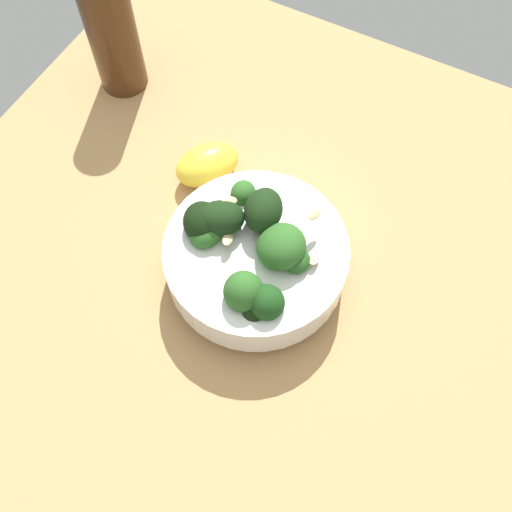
{
  "coord_description": "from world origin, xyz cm",
  "views": [
    {
      "loc": [
        15.38,
        -27.17,
        56.5
      ],
      "look_at": [
        2.52,
        -3.01,
        4.0
      ],
      "focal_mm": 41.29,
      "sensor_mm": 36.0,
      "label": 1
    }
  ],
  "objects": [
    {
      "name": "ground_plane",
      "position": [
        0.0,
        0.0,
        -2.15
      ],
      "size": [
        70.82,
        70.82,
        4.3
      ],
      "primitive_type": "cube",
      "color": "tan"
    },
    {
      "name": "bowl_of_broccoli",
      "position": [
        2.38,
        -3.14,
        4.26
      ],
      "size": [
        18.52,
        18.52,
        10.15
      ],
      "color": "white",
      "rests_on": "ground_plane"
    },
    {
      "name": "lemon_wedge",
      "position": [
        -8.33,
        5.6,
        2.16
      ],
      "size": [
        8.24,
        9.0,
        4.31
      ],
      "primitive_type": "ellipsoid",
      "rotation": [
        0.0,
        0.0,
        1.0
      ],
      "color": "yellow",
      "rests_on": "ground_plane"
    },
    {
      "name": "bottle_tall",
      "position": [
        -25.17,
        13.32,
        8.12
      ],
      "size": [
        5.86,
        5.86,
        16.96
      ],
      "color": "#472814",
      "rests_on": "ground_plane"
    }
  ]
}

